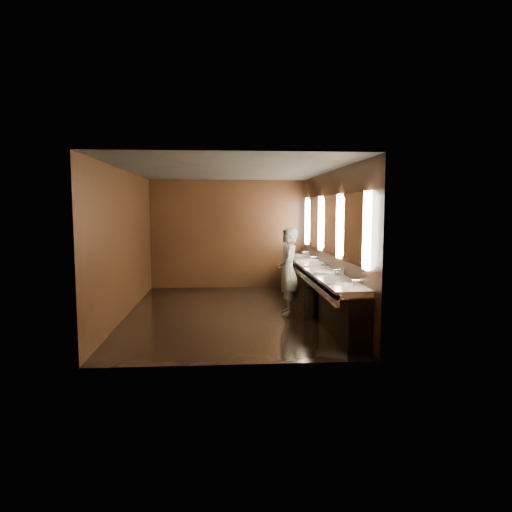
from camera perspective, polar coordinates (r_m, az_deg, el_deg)
The scene contains 10 objects.
floor at distance 9.13m, azimuth -3.28°, elevation -7.15°, with size 6.00×6.00×0.00m, color black.
ceiling at distance 8.92m, azimuth -3.39°, elevation 10.65°, with size 4.00×6.00×0.02m, color #2D2D2B.
wall_back at distance 11.91m, azimuth -3.52°, elevation 2.74°, with size 4.00×0.02×2.80m, color black.
wall_front at distance 5.93m, azimuth -2.97°, elevation -0.54°, with size 4.00×0.02×2.80m, color black.
wall_left at distance 9.12m, azimuth -16.01°, elevation 1.52°, with size 0.02×6.00×2.80m, color black.
wall_right at distance 9.16m, azimuth 9.28°, elevation 1.70°, with size 0.02×6.00×2.80m, color black.
sink_counter at distance 9.23m, azimuth 7.93°, elevation -3.91°, with size 0.55×5.40×1.01m.
mirror_band at distance 9.14m, azimuth 9.19°, elevation 3.89°, with size 0.06×5.03×1.15m.
person at distance 8.91m, azimuth 4.01°, elevation -1.92°, with size 0.62×0.41×1.70m, color #87B4C9.
trash_bin at distance 8.78m, azimuth 7.14°, elevation -5.82°, with size 0.36×0.36×0.57m, color black.
Camera 1 is at (-0.11, -8.89, 2.08)m, focal length 32.00 mm.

